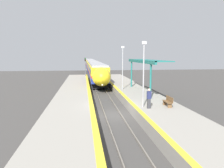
# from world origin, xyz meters

# --- Properties ---
(ground_plane) EXTENTS (120.00, 120.00, 0.00)m
(ground_plane) POSITION_xyz_m (0.00, 0.00, 0.00)
(ground_plane) COLOR #423F3D
(rail_left) EXTENTS (0.08, 90.00, 0.15)m
(rail_left) POSITION_xyz_m (-0.72, 0.00, 0.07)
(rail_left) COLOR slate
(rail_left) RESTS_ON ground_plane
(rail_right) EXTENTS (0.08, 90.00, 0.15)m
(rail_right) POSITION_xyz_m (0.72, 0.00, 0.07)
(rail_right) COLOR slate
(rail_right) RESTS_ON ground_plane
(train) EXTENTS (2.89, 72.14, 3.88)m
(train) POSITION_xyz_m (0.00, 46.35, 2.23)
(train) COLOR black
(train) RESTS_ON ground_plane
(platform_right) EXTENTS (4.48, 64.00, 0.94)m
(platform_right) POSITION_xyz_m (3.95, 0.00, 0.47)
(platform_right) COLOR gray
(platform_right) RESTS_ON ground_plane
(platform_left) EXTENTS (4.10, 64.00, 0.94)m
(platform_left) POSITION_xyz_m (-3.76, 0.00, 0.47)
(platform_left) COLOR gray
(platform_left) RESTS_ON ground_plane
(platform_bench) EXTENTS (0.44, 1.54, 0.89)m
(platform_bench) POSITION_xyz_m (4.80, -1.15, 1.40)
(platform_bench) COLOR brown
(platform_bench) RESTS_ON platform_right
(person_waiting) EXTENTS (0.36, 0.22, 1.70)m
(person_waiting) POSITION_xyz_m (2.90, -1.60, 1.82)
(person_waiting) COLOR #333338
(person_waiting) RESTS_ON platform_right
(railway_signal) EXTENTS (0.28, 0.28, 4.88)m
(railway_signal) POSITION_xyz_m (-2.14, 28.82, 2.95)
(railway_signal) COLOR #59595E
(railway_signal) RESTS_ON ground_plane
(lamppost_near) EXTENTS (0.36, 0.20, 5.66)m
(lamppost_near) POSITION_xyz_m (2.54, -1.06, 4.16)
(lamppost_near) COLOR #9E9EA3
(lamppost_near) RESTS_ON platform_right
(lamppost_mid) EXTENTS (0.36, 0.20, 5.66)m
(lamppost_mid) POSITION_xyz_m (2.54, 9.02, 4.16)
(lamppost_mid) COLOR #9E9EA3
(lamppost_mid) RESTS_ON platform_right
(station_canopy) EXTENTS (2.02, 11.96, 3.95)m
(station_canopy) POSITION_xyz_m (4.79, 6.69, 4.63)
(station_canopy) COLOR #1E6B66
(station_canopy) RESTS_ON platform_right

